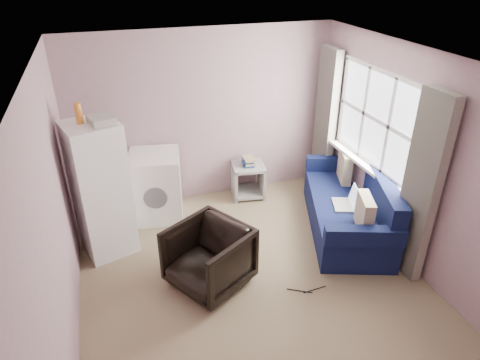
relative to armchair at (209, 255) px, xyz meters
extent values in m
cube|color=#8B795B|center=(0.48, -0.11, -0.41)|extent=(3.80, 4.20, 0.02)
cube|color=silver|center=(0.48, -0.11, 2.11)|extent=(3.80, 4.20, 0.02)
cube|color=gray|center=(0.48, 2.00, 0.85)|extent=(3.80, 0.02, 2.50)
cube|color=gray|center=(0.48, -2.22, 0.85)|extent=(3.80, 0.02, 2.50)
cube|color=gray|center=(-1.43, -0.11, 0.85)|extent=(0.02, 4.20, 2.50)
cube|color=gray|center=(2.39, -0.11, 0.85)|extent=(0.02, 4.20, 2.50)
cube|color=white|center=(2.36, 0.59, 1.10)|extent=(0.01, 1.60, 1.20)
imported|color=black|center=(0.00, 0.00, 0.00)|extent=(1.03, 1.05, 0.81)
cube|color=white|center=(-1.04, 1.04, 0.44)|extent=(0.72, 0.72, 1.69)
cube|color=slate|center=(-0.76, 1.12, 0.23)|extent=(0.16, 0.52, 0.02)
cube|color=slate|center=(-0.82, 1.33, 0.71)|extent=(0.03, 0.03, 0.48)
cube|color=silver|center=(-0.75, 1.10, 0.78)|extent=(0.12, 0.39, 0.58)
cylinder|color=orange|center=(-1.13, 1.06, 1.41)|extent=(0.10, 0.10, 0.23)
cube|color=#AEAEA4|center=(-0.90, 0.98, 1.33)|extent=(0.32, 0.35, 0.09)
cube|color=white|center=(-0.33, 1.62, 0.07)|extent=(0.78, 0.78, 0.95)
cube|color=slate|center=(-0.34, 1.59, 0.51)|extent=(0.73, 0.71, 0.06)
cylinder|color=slate|center=(-0.39, 1.28, 0.08)|extent=(0.31, 0.08, 0.31)
cube|color=#979794|center=(1.07, 1.75, 0.10)|extent=(0.54, 0.54, 0.04)
cube|color=#979794|center=(1.07, 1.75, -0.34)|extent=(0.54, 0.54, 0.04)
cube|color=#979794|center=(0.85, 1.79, -0.14)|extent=(0.11, 0.47, 0.53)
cube|color=#979794|center=(1.28, 1.72, -0.14)|extent=(0.11, 0.47, 0.53)
cube|color=navy|center=(1.07, 1.75, 0.13)|extent=(0.19, 0.25, 0.03)
cube|color=tan|center=(1.08, 1.75, 0.16)|extent=(0.17, 0.24, 0.03)
cube|color=navy|center=(1.06, 1.76, 0.20)|extent=(0.20, 0.26, 0.03)
cube|color=tan|center=(1.07, 1.75, 0.23)|extent=(0.17, 0.24, 0.03)
cube|color=#0E1743|center=(2.03, 0.49, -0.19)|extent=(1.50, 2.11, 0.43)
cube|color=#0E1743|center=(2.37, 0.37, 0.26)|extent=(0.83, 1.87, 0.47)
cube|color=#0E1743|center=(1.72, -0.39, 0.13)|extent=(0.90, 0.45, 0.21)
cube|color=#0E1743|center=(2.34, 1.36, 0.13)|extent=(0.90, 0.45, 0.21)
cube|color=#BEB190|center=(1.87, -0.11, 0.24)|extent=(0.26, 0.45, 0.43)
cube|color=#BEB190|center=(2.29, 1.05, 0.24)|extent=(0.26, 0.45, 0.43)
cube|color=#979794|center=(1.91, 0.42, 0.04)|extent=(0.35, 0.41, 0.02)
cube|color=silver|center=(2.04, 0.37, 0.16)|extent=(0.18, 0.35, 0.23)
cube|color=white|center=(2.30, 0.59, 0.47)|extent=(0.14, 1.70, 0.04)
cube|color=white|center=(2.35, 0.59, 0.50)|extent=(0.02, 1.68, 0.05)
cube|color=white|center=(2.35, 0.59, 1.10)|extent=(0.02, 1.68, 0.05)
cube|color=white|center=(2.35, 0.59, 1.70)|extent=(0.02, 1.68, 0.05)
cube|color=white|center=(2.35, -0.21, 1.10)|extent=(0.02, 0.05, 1.20)
cube|color=white|center=(2.35, 0.33, 1.10)|extent=(0.02, 0.05, 1.20)
cube|color=white|center=(2.35, 0.86, 1.10)|extent=(0.02, 0.05, 1.20)
cube|color=white|center=(2.35, 1.39, 1.10)|extent=(0.02, 0.05, 1.20)
cube|color=beige|center=(2.26, -0.49, 0.70)|extent=(0.12, 0.46, 2.18)
cube|color=beige|center=(2.26, 1.67, 0.70)|extent=(0.12, 0.46, 2.18)
cylinder|color=black|center=(1.09, -0.48, -0.40)|extent=(0.29, 0.03, 0.01)
cylinder|color=black|center=(0.92, -0.45, -0.40)|extent=(0.25, 0.16, 0.01)
camera|label=1|loc=(-0.84, -3.68, 2.97)|focal=32.00mm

